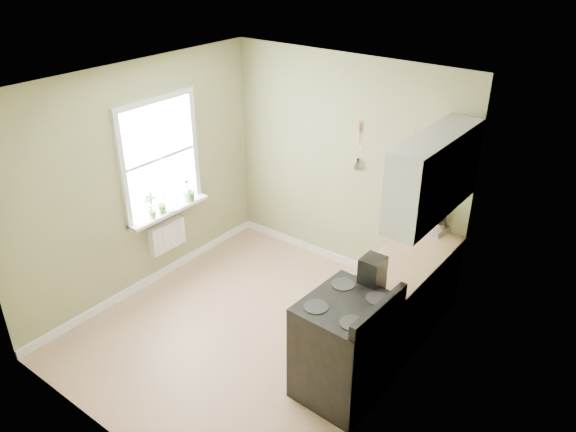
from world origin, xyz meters
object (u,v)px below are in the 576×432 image
Objects in this scene: stand_mixer at (441,219)px; coffee_maker at (372,275)px; stove at (345,347)px; kettle at (419,218)px.

stand_mixer is 1.44m from coffee_maker.
stove is 1.94m from stand_mixer.
stand_mixer is 1.07× the size of coffee_maker.
coffee_maker is at bearing -81.89° from kettle.
kettle is at bearing 98.11° from coffee_maker.
kettle is (-0.24, -0.02, -0.06)m from stand_mixer.
stand_mixer is at bearing 88.95° from stove.
coffee_maker is at bearing 90.77° from stove.
stove is 3.05× the size of stand_mixer.
coffee_maker is at bearing -91.59° from stand_mixer.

